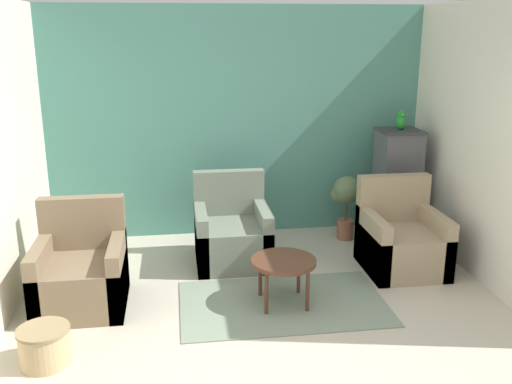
# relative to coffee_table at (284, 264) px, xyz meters

# --- Properties ---
(ground_plane) EXTENTS (20.00, 20.00, 0.00)m
(ground_plane) POSITION_rel_coffee_table_xyz_m (-0.19, -1.11, -0.40)
(ground_plane) COLOR beige
(ground_plane) RESTS_ON ground
(wall_back_accent) EXTENTS (4.66, 0.06, 2.77)m
(wall_back_accent) POSITION_rel_coffee_table_xyz_m (-0.19, 2.08, 0.98)
(wall_back_accent) COLOR #4C897A
(wall_back_accent) RESTS_ON ground_plane
(wall_left) EXTENTS (0.06, 3.17, 2.77)m
(wall_left) POSITION_rel_coffee_table_xyz_m (-2.49, 0.47, 0.98)
(wall_left) COLOR silver
(wall_left) RESTS_ON ground_plane
(wall_right) EXTENTS (0.06, 3.17, 2.77)m
(wall_right) POSITION_rel_coffee_table_xyz_m (2.11, 0.47, 0.98)
(wall_right) COLOR silver
(wall_right) RESTS_ON ground_plane
(area_rug) EXTENTS (1.93, 1.19, 0.01)m
(area_rug) POSITION_rel_coffee_table_xyz_m (0.00, 0.00, -0.40)
(area_rug) COLOR gray
(area_rug) RESTS_ON ground_plane
(coffee_table) EXTENTS (0.61, 0.61, 0.45)m
(coffee_table) POSITION_rel_coffee_table_xyz_m (0.00, 0.00, 0.00)
(coffee_table) COLOR #512D1E
(coffee_table) RESTS_ON ground_plane
(armchair_left) EXTENTS (0.80, 0.83, 0.96)m
(armchair_left) POSITION_rel_coffee_table_xyz_m (-1.85, 0.25, -0.09)
(armchair_left) COLOR #7A664C
(armchair_left) RESTS_ON ground_plane
(armchair_right) EXTENTS (0.80, 0.83, 0.96)m
(armchair_right) POSITION_rel_coffee_table_xyz_m (1.40, 0.64, -0.09)
(armchair_right) COLOR #9E896B
(armchair_right) RESTS_ON ground_plane
(armchair_middle) EXTENTS (0.80, 0.83, 0.96)m
(armchair_middle) POSITION_rel_coffee_table_xyz_m (-0.37, 1.09, -0.09)
(armchair_middle) COLOR slate
(armchair_middle) RESTS_ON ground_plane
(birdcage) EXTENTS (0.58, 0.58, 1.36)m
(birdcage) POSITION_rel_coffee_table_xyz_m (1.67, 1.53, 0.26)
(birdcage) COLOR #353539
(birdcage) RESTS_ON ground_plane
(parrot) EXTENTS (0.11, 0.20, 0.24)m
(parrot) POSITION_rel_coffee_table_xyz_m (1.67, 1.53, 1.06)
(parrot) COLOR #1E842D
(parrot) RESTS_ON birdcage
(potted_plant) EXTENTS (0.37, 0.33, 0.79)m
(potted_plant) POSITION_rel_coffee_table_xyz_m (1.08, 1.61, 0.13)
(potted_plant) COLOR brown
(potted_plant) RESTS_ON ground_plane
(wicker_basket) EXTENTS (0.40, 0.40, 0.30)m
(wicker_basket) POSITION_rel_coffee_table_xyz_m (-2.00, -0.72, -0.24)
(wicker_basket) COLOR tan
(wicker_basket) RESTS_ON ground_plane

